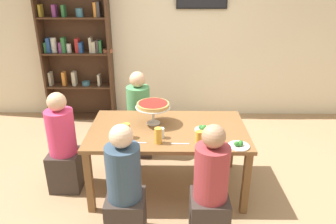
# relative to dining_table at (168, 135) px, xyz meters

# --- Properties ---
(ground_plane) EXTENTS (12.00, 12.00, 0.00)m
(ground_plane) POSITION_rel_dining_table_xyz_m (0.00, 0.00, -0.66)
(ground_plane) COLOR #9E7A56
(rear_partition) EXTENTS (8.00, 0.12, 2.80)m
(rear_partition) POSITION_rel_dining_table_xyz_m (0.00, 2.20, 0.74)
(rear_partition) COLOR beige
(rear_partition) RESTS_ON ground_plane
(dining_table) EXTENTS (1.68, 0.98, 0.74)m
(dining_table) POSITION_rel_dining_table_xyz_m (0.00, 0.00, 0.00)
(dining_table) COLOR brown
(dining_table) RESTS_ON ground_plane
(bookshelf) EXTENTS (1.13, 0.30, 2.21)m
(bookshelf) POSITION_rel_dining_table_xyz_m (-1.49, 2.02, 0.47)
(bookshelf) COLOR #422819
(bookshelf) RESTS_ON ground_plane
(diner_far_left) EXTENTS (0.34, 0.34, 1.15)m
(diner_far_left) POSITION_rel_dining_table_xyz_m (-0.39, 0.77, -0.17)
(diner_far_left) COLOR #382D28
(diner_far_left) RESTS_ON ground_plane
(diner_near_left) EXTENTS (0.34, 0.34, 1.15)m
(diner_near_left) POSITION_rel_dining_table_xyz_m (-0.37, -0.78, -0.17)
(diner_near_left) COLOR #382D28
(diner_near_left) RESTS_ON ground_plane
(diner_head_west) EXTENTS (0.34, 0.34, 1.15)m
(diner_head_west) POSITION_rel_dining_table_xyz_m (-1.15, -0.02, -0.17)
(diner_head_west) COLOR #382D28
(diner_head_west) RESTS_ON ground_plane
(diner_near_right) EXTENTS (0.34, 0.34, 1.15)m
(diner_near_right) POSITION_rel_dining_table_xyz_m (0.38, -0.77, -0.17)
(diner_near_right) COLOR #382D28
(diner_near_right) RESTS_ON ground_plane
(deep_dish_pizza_stand) EXTENTS (0.38, 0.38, 0.24)m
(deep_dish_pizza_stand) POSITION_rel_dining_table_xyz_m (-0.16, 0.13, 0.29)
(deep_dish_pizza_stand) COLOR silver
(deep_dish_pizza_stand) RESTS_ON dining_table
(salad_plate_near_diner) EXTENTS (0.20, 0.20, 0.07)m
(salad_plate_near_diner) POSITION_rel_dining_table_xyz_m (0.68, -0.39, 0.10)
(salad_plate_near_diner) COLOR white
(salad_plate_near_diner) RESTS_ON dining_table
(salad_plate_far_diner) EXTENTS (0.20, 0.20, 0.07)m
(salad_plate_far_diner) POSITION_rel_dining_table_xyz_m (0.38, -0.05, 0.10)
(salad_plate_far_diner) COLOR white
(salad_plate_far_diner) RESTS_ON dining_table
(beer_glass_amber_tall) EXTENTS (0.08, 0.08, 0.15)m
(beer_glass_amber_tall) POSITION_rel_dining_table_xyz_m (-0.41, -0.21, 0.16)
(beer_glass_amber_tall) COLOR gold
(beer_glass_amber_tall) RESTS_ON dining_table
(beer_glass_amber_short) EXTENTS (0.07, 0.07, 0.17)m
(beer_glass_amber_short) POSITION_rel_dining_table_xyz_m (0.30, -0.40, 0.17)
(beer_glass_amber_short) COLOR gold
(beer_glass_amber_short) RESTS_ON dining_table
(beer_glass_amber_spare) EXTENTS (0.07, 0.07, 0.16)m
(beer_glass_amber_spare) POSITION_rel_dining_table_xyz_m (-0.09, -0.32, 0.16)
(beer_glass_amber_spare) COLOR gold
(beer_glass_amber_spare) RESTS_ON dining_table
(water_glass_clear_near) EXTENTS (0.06, 0.06, 0.11)m
(water_glass_clear_near) POSITION_rel_dining_table_xyz_m (-0.06, -0.21, 0.14)
(water_glass_clear_near) COLOR white
(water_glass_clear_near) RESTS_ON dining_table
(cutlery_fork_near) EXTENTS (0.18, 0.02, 0.00)m
(cutlery_fork_near) POSITION_rel_dining_table_xyz_m (-0.30, -0.32, 0.09)
(cutlery_fork_near) COLOR silver
(cutlery_fork_near) RESTS_ON dining_table
(cutlery_knife_near) EXTENTS (0.18, 0.02, 0.00)m
(cutlery_knife_near) POSITION_rel_dining_table_xyz_m (0.12, -0.34, 0.09)
(cutlery_knife_near) COLOR silver
(cutlery_knife_near) RESTS_ON dining_table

